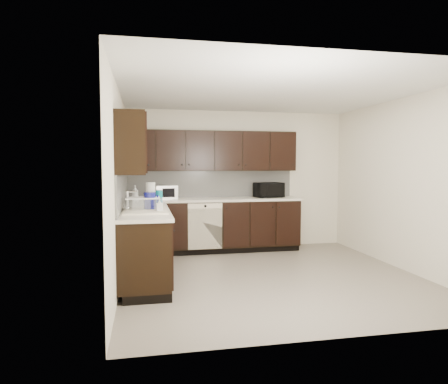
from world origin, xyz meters
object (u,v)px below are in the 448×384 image
object	(u,v)px
sink	(145,216)
microwave	(269,190)
storage_bin	(143,204)
blue_pitcher	(150,201)
toaster_oven	(166,192)

from	to	relation	value
sink	microwave	size ratio (longest dim) A/B	1.71
storage_bin	sink	bearing A→B (deg)	-76.18
sink	blue_pitcher	world-z (taller)	sink
microwave	storage_bin	xyz separation A→B (m)	(-2.21, -1.60, -0.05)
storage_bin	blue_pitcher	bearing A→B (deg)	-26.70
microwave	toaster_oven	distance (m)	1.84
storage_bin	blue_pitcher	distance (m)	0.11
toaster_oven	storage_bin	bearing A→B (deg)	-112.52
toaster_oven	blue_pitcher	world-z (taller)	blue_pitcher
toaster_oven	blue_pitcher	size ratio (longest dim) A/B	1.57
sink	toaster_oven	world-z (taller)	sink
storage_bin	blue_pitcher	size ratio (longest dim) A/B	1.73
sink	blue_pitcher	distance (m)	0.20
microwave	blue_pitcher	bearing A→B (deg)	-153.00
blue_pitcher	microwave	bearing A→B (deg)	61.05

